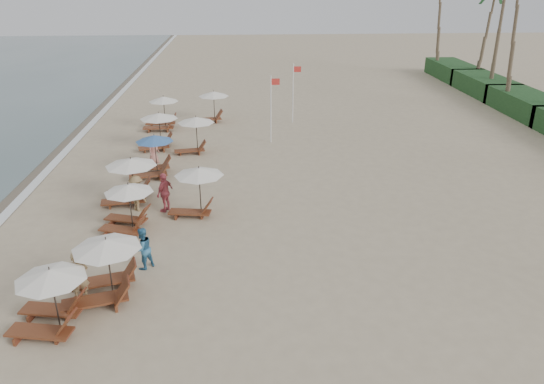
{
  "coord_description": "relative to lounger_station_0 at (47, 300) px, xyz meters",
  "views": [
    {
      "loc": [
        -0.37,
        -16.44,
        10.26
      ],
      "look_at": [
        1.0,
        4.66,
        1.3
      ],
      "focal_mm": 34.3,
      "sensor_mm": 36.0,
      "label": 1
    }
  ],
  "objects": [
    {
      "name": "inland_station_1",
      "position": [
        3.24,
        16.89,
        0.43
      ],
      "size": [
        2.6,
        2.24,
        2.22
      ],
      "color": "brown",
      "rests_on": "ground"
    },
    {
      "name": "lounger_station_5",
      "position": [
        0.87,
        17.89,
        0.18
      ],
      "size": [
        2.61,
        2.33,
        2.29
      ],
      "color": "brown",
      "rests_on": "ground"
    },
    {
      "name": "beachgoer_mid_b",
      "position": [
        1.21,
        8.65,
        -0.16
      ],
      "size": [
        1.25,
        1.22,
        1.72
      ],
      "primitive_type": "imported",
      "rotation": [
        0.0,
        0.0,
        2.4
      ],
      "color": "olive",
      "rests_on": "ground"
    },
    {
      "name": "beachgoer_far_b",
      "position": [
        1.03,
        15.17,
        -0.18
      ],
      "size": [
        0.83,
        0.97,
        1.68
      ],
      "primitive_type": "imported",
      "rotation": [
        0.0,
        0.0,
        1.13
      ],
      "color": "#B26D60",
      "rests_on": "ground"
    },
    {
      "name": "lounger_station_3",
      "position": [
        0.62,
        9.71,
        0.08
      ],
      "size": [
        2.78,
        2.43,
        2.18
      ],
      "color": "brown",
      "rests_on": "ground"
    },
    {
      "name": "lounger_station_1",
      "position": [
        1.29,
        1.56,
        0.03
      ],
      "size": [
        2.79,
        2.52,
        2.22
      ],
      "color": "brown",
      "rests_on": "ground"
    },
    {
      "name": "foam_line",
      "position": [
        -4.81,
        12.68,
        -1.0
      ],
      "size": [
        0.5,
        140.0,
        0.02
      ],
      "primitive_type": "cube",
      "color": "white",
      "rests_on": "ground"
    },
    {
      "name": "wet_sand_band",
      "position": [
        -6.11,
        12.68,
        -1.01
      ],
      "size": [
        3.2,
        140.0,
        0.01
      ],
      "primitive_type": "cube",
      "color": "#6B5E4C",
      "rests_on": "ground"
    },
    {
      "name": "beachgoer_mid_a",
      "position": [
        2.33,
        3.41,
        -0.19
      ],
      "size": [
        1.01,
        1.01,
        1.65
      ],
      "primitive_type": "imported",
      "rotation": [
        0.0,
        0.0,
        3.92
      ],
      "color": "teal",
      "rests_on": "ground"
    },
    {
      "name": "lounger_station_4",
      "position": [
        1.22,
        13.1,
        0.02
      ],
      "size": [
        2.54,
        2.29,
        2.3
      ],
      "color": "brown",
      "rests_on": "ground"
    },
    {
      "name": "flag_pole_far",
      "position": [
        10.01,
        23.55,
        1.37
      ],
      "size": [
        0.6,
        0.08,
        4.29
      ],
      "color": "silver",
      "rests_on": "ground"
    },
    {
      "name": "inland_station_2",
      "position": [
        3.96,
        24.09,
        0.32
      ],
      "size": [
        2.79,
        2.24,
        2.22
      ],
      "color": "brown",
      "rests_on": "ground"
    },
    {
      "name": "lounger_station_0",
      "position": [
        0.0,
        0.0,
        0.0
      ],
      "size": [
        2.58,
        2.17,
        2.09
      ],
      "color": "brown",
      "rests_on": "ground"
    },
    {
      "name": "inland_station_0",
      "position": [
        3.98,
        7.96,
        0.39
      ],
      "size": [
        2.66,
        2.24,
        2.22
      ],
      "color": "brown",
      "rests_on": "ground"
    },
    {
      "name": "beachgoer_far_a",
      "position": [
        2.53,
        8.48,
        -0.08
      ],
      "size": [
        0.93,
        1.18,
        1.88
      ],
      "primitive_type": "imported",
      "rotation": [
        0.0,
        0.0,
        4.21
      ],
      "color": "#B64953",
      "rests_on": "ground"
    },
    {
      "name": "beachgoer_near",
      "position": [
        0.54,
        1.48,
        -0.12
      ],
      "size": [
        0.75,
        0.61,
        1.79
      ],
      "primitive_type": "imported",
      "rotation": [
        0.0,
        0.0,
        0.32
      ],
      "color": "#9D8155",
      "rests_on": "ground"
    },
    {
      "name": "flag_pole_near",
      "position": [
        8.1,
        18.76,
        1.4
      ],
      "size": [
        0.6,
        0.08,
        4.35
      ],
      "color": "silver",
      "rests_on": "ground"
    },
    {
      "name": "lounger_station_2",
      "position": [
        1.08,
        6.68,
        0.02
      ],
      "size": [
        2.47,
        2.29,
        2.09
      ],
      "color": "brown",
      "rests_on": "ground"
    },
    {
      "name": "ground",
      "position": [
        6.39,
        2.68,
        -1.02
      ],
      "size": [
        160.0,
        160.0,
        0.0
      ],
      "primitive_type": "plane",
      "color": "tan",
      "rests_on": "ground"
    },
    {
      "name": "lounger_station_6",
      "position": [
        0.51,
        22.35,
        0.0
      ],
      "size": [
        2.6,
        2.07,
        2.33
      ],
      "color": "brown",
      "rests_on": "ground"
    }
  ]
}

